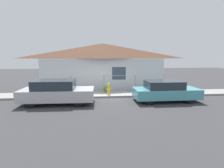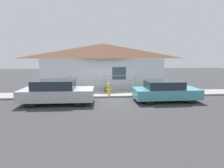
% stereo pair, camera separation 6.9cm
% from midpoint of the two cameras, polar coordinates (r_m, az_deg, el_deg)
% --- Properties ---
extents(ground_plane, '(60.00, 60.00, 0.00)m').
position_cam_midpoint_polar(ground_plane, '(11.80, -2.03, -4.58)').
color(ground_plane, '#38383A').
extents(sidewalk, '(24.00, 1.74, 0.12)m').
position_cam_midpoint_polar(sidewalk, '(12.63, -2.25, -3.39)').
color(sidewalk, gray).
rests_on(sidewalk, ground_plane).
extents(house, '(10.30, 2.23, 3.85)m').
position_cam_midpoint_polar(house, '(14.85, -2.82, 10.00)').
color(house, silver).
rests_on(house, ground_plane).
extents(fence, '(4.90, 0.10, 1.27)m').
position_cam_midpoint_polar(fence, '(13.20, -2.43, 0.48)').
color(fence, '#999993').
rests_on(fence, sidewalk).
extents(car_left, '(4.22, 1.84, 1.41)m').
position_cam_midpoint_polar(car_left, '(10.72, -17.40, -2.47)').
color(car_left, '#B7B7BC').
rests_on(car_left, ground_plane).
extents(car_right, '(3.97, 1.64, 1.28)m').
position_cam_midpoint_polar(car_right, '(11.33, 17.19, -2.21)').
color(car_right, teal).
rests_on(car_right, ground_plane).
extents(fire_hydrant, '(0.36, 0.16, 0.82)m').
position_cam_midpoint_polar(fire_hydrant, '(12.16, -0.92, -1.53)').
color(fire_hydrant, yellow).
rests_on(fire_hydrant, sidewalk).
extents(potted_plant_near_hydrant, '(0.33, 0.33, 0.49)m').
position_cam_midpoint_polar(potted_plant_near_hydrant, '(13.00, -1.91, -1.48)').
color(potted_plant_near_hydrant, '#9E5638').
rests_on(potted_plant_near_hydrant, sidewalk).
extents(potted_plant_by_fence, '(0.47, 0.47, 0.62)m').
position_cam_midpoint_polar(potted_plant_by_fence, '(13.08, -13.52, -1.43)').
color(potted_plant_by_fence, '#9E5638').
rests_on(potted_plant_by_fence, sidewalk).
extents(potted_plant_corner, '(0.52, 0.52, 0.64)m').
position_cam_midpoint_polar(potted_plant_corner, '(13.70, 15.07, -1.00)').
color(potted_plant_corner, brown).
rests_on(potted_plant_corner, sidewalk).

